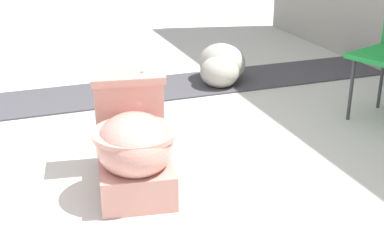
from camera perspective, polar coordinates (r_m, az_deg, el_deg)
ground_plane at (r=2.67m, az=-10.93°, el=-7.13°), size 14.00×14.00×0.00m
gravel_strip at (r=3.95m, az=-7.06°, el=2.98°), size 0.56×8.00×0.01m
toilet at (r=2.57m, az=-6.28°, el=-2.53°), size 0.68×0.47×0.52m
boulder_near at (r=4.02m, az=2.95°, el=5.15°), size 0.31×0.29×0.23m
boulder_far at (r=4.15m, az=3.22°, el=6.12°), size 0.46×0.40×0.29m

